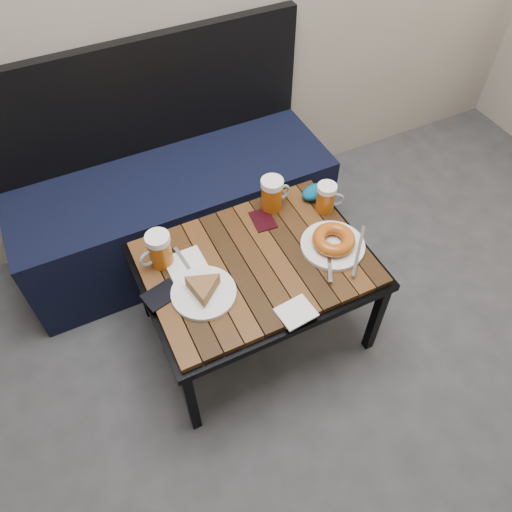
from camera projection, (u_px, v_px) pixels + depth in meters
name	position (u px, v px, depth m)	size (l,w,h in m)	color
bench	(174.00, 202.00, 2.29)	(1.40, 0.50, 0.95)	black
cafe_table	(256.00, 268.00, 1.85)	(0.84, 0.62, 0.47)	black
beer_mug_left	(159.00, 250.00, 1.75)	(0.13, 0.10, 0.14)	#A84D0D
beer_mug_centre	(272.00, 194.00, 1.93)	(0.13, 0.09, 0.14)	#A84D0D
beer_mug_right	(326.00, 197.00, 1.93)	(0.12, 0.10, 0.12)	#A84D0D
plate_pie	(203.00, 290.00, 1.70)	(0.23, 0.23, 0.06)	white
plate_bagel	(333.00, 242.00, 1.83)	(0.28, 0.28, 0.07)	white
napkin_left	(186.00, 265.00, 1.79)	(0.14, 0.18, 0.01)	white
napkin_right	(296.00, 312.00, 1.67)	(0.13, 0.11, 0.01)	white
passport_navy	(161.00, 295.00, 1.71)	(0.09, 0.12, 0.01)	black
passport_burgundy	(263.00, 220.00, 1.94)	(0.08, 0.11, 0.01)	black
knit_pouch	(315.00, 192.00, 2.00)	(0.12, 0.08, 0.05)	navy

